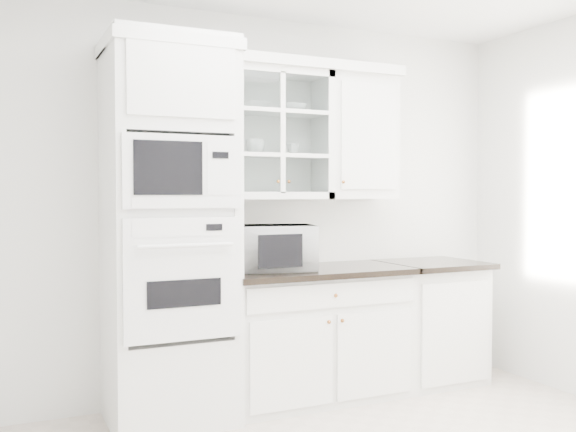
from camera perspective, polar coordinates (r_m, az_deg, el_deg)
name	(u,v)px	position (r m, az deg, el deg)	size (l,w,h in m)	color
room_shell	(354,130)	(3.46, 5.87, 7.65)	(4.00, 3.50, 2.70)	white
oven_column	(169,232)	(4.08, -10.50, -1.38)	(0.76, 0.68, 2.40)	white
base_cabinet_run	(313,332)	(4.58, 2.27, -10.31)	(1.32, 0.67, 0.92)	white
extra_base_cabinet	(429,321)	(5.10, 12.45, -9.07)	(0.72, 0.67, 0.92)	white
upper_cabinet_glass	(273,135)	(4.51, -1.36, 7.25)	(0.80, 0.33, 0.90)	white
upper_cabinet_solid	(356,138)	(4.81, 6.09, 6.90)	(0.55, 0.33, 0.90)	white
crown_molding	(260,63)	(4.52, -2.49, 13.46)	(2.14, 0.38, 0.07)	white
countertop_microwave	(274,247)	(4.35, -1.26, -2.81)	(0.53, 0.44, 0.31)	white
bowl_a	(252,106)	(4.49, -3.23, 9.69)	(0.24, 0.24, 0.06)	white
bowl_b	(293,108)	(4.57, 0.47, 9.55)	(0.19, 0.19, 0.06)	white
cup_a	(255,147)	(4.43, -2.95, 6.17)	(0.13, 0.13, 0.10)	white
cup_b	(293,149)	(4.55, 0.45, 5.95)	(0.09, 0.09, 0.08)	white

